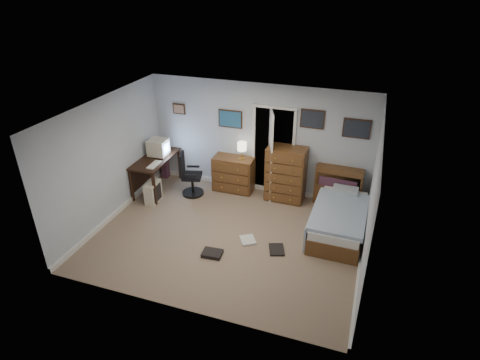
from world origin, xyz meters
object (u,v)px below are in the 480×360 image
(tall_dresser, at_px, (286,174))
(low_dresser, at_px, (234,174))
(bed, at_px, (338,220))
(office_chair, at_px, (190,179))
(computer_desk, at_px, (152,165))

(tall_dresser, bearing_deg, low_dresser, -179.82)
(tall_dresser, bearing_deg, bed, -35.02)
(low_dresser, bearing_deg, office_chair, -149.86)
(office_chair, height_order, tall_dresser, tall_dresser)
(computer_desk, bearing_deg, bed, -7.39)
(low_dresser, height_order, bed, low_dresser)
(computer_desk, relative_size, office_chair, 1.39)
(computer_desk, relative_size, low_dresser, 1.54)
(low_dresser, distance_m, tall_dresser, 1.24)
(tall_dresser, bearing_deg, office_chair, -165.33)
(office_chair, relative_size, tall_dresser, 0.82)
(office_chair, distance_m, tall_dresser, 2.16)
(bed, bearing_deg, tall_dresser, 144.72)
(computer_desk, distance_m, office_chair, 0.94)
(computer_desk, xyz_separation_m, low_dresser, (1.79, 0.55, -0.21))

